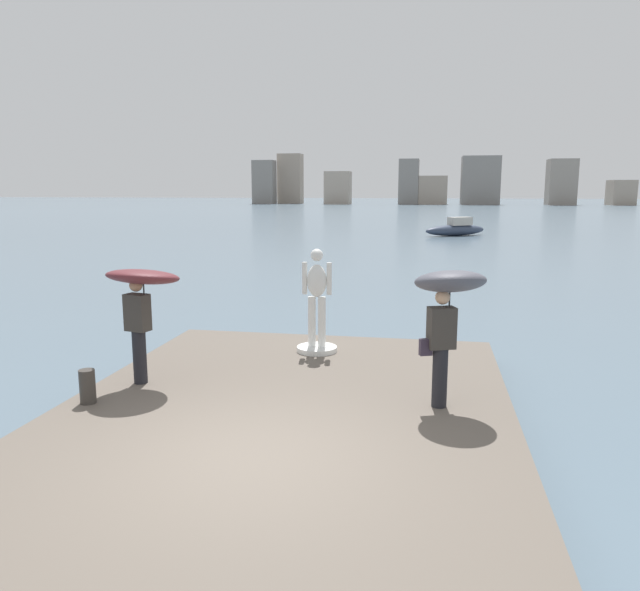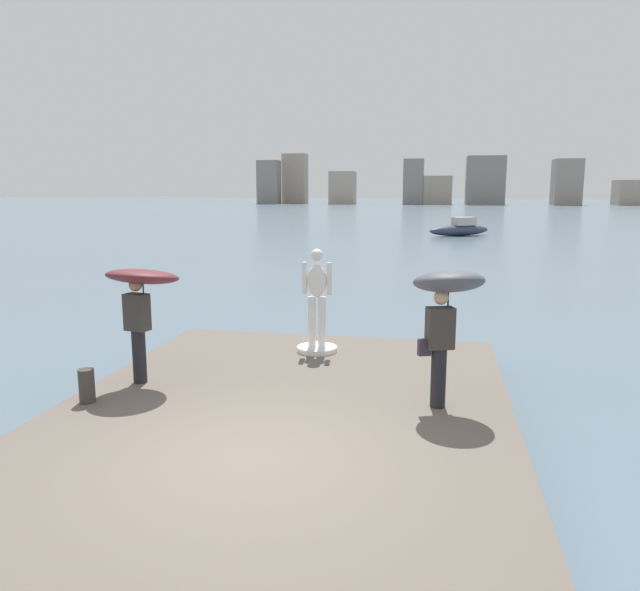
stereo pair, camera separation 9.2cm
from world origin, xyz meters
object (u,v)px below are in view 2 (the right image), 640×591
onlooker_right (446,298)px  boat_far (460,229)px  statue_white_figure (317,310)px  onlooker_left (141,290)px  mooring_bollard (87,386)px

onlooker_right → boat_far: 39.23m
statue_white_figure → boat_far: size_ratio=0.40×
statue_white_figure → onlooker_left: 3.49m
statue_white_figure → mooring_bollard: 4.51m
statue_white_figure → boat_far: (4.06, 36.54, -0.70)m
onlooker_left → mooring_bollard: (-0.42, -1.03, -1.29)m
statue_white_figure → onlooker_left: statue_white_figure is taller
mooring_bollard → onlooker_right: bearing=9.2°
onlooker_right → mooring_bollard: (-5.21, -0.84, -1.35)m
onlooker_left → mooring_bollard: onlooker_left is taller
onlooker_right → boat_far: (1.67, 39.17, -1.48)m
onlooker_left → boat_far: bearing=80.6°
onlooker_left → statue_white_figure: bearing=45.5°
mooring_bollard → onlooker_left: bearing=67.9°
onlooker_left → boat_far: (6.45, 38.98, -1.42)m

